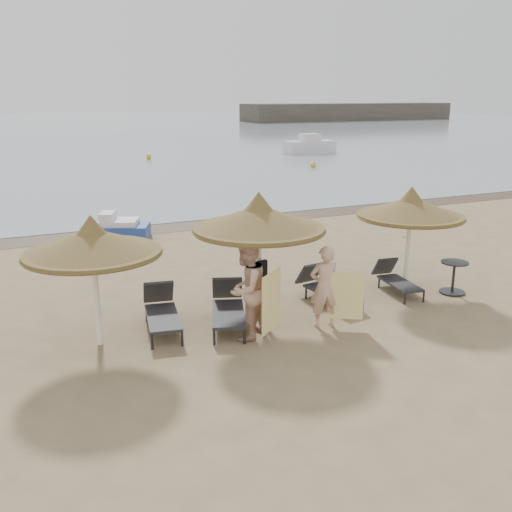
{
  "coord_description": "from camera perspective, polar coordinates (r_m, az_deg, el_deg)",
  "views": [
    {
      "loc": [
        -4.92,
        -9.66,
        4.5
      ],
      "look_at": [
        0.08,
        1.2,
        1.11
      ],
      "focal_mm": 40.0,
      "sensor_mm": 36.0,
      "label": 1
    }
  ],
  "objects": [
    {
      "name": "pedal_boat",
      "position": [
        18.93,
        -13.6,
        2.64
      ],
      "size": [
        2.16,
        1.75,
        0.87
      ],
      "rotation": [
        0.0,
        0.0,
        -0.4
      ],
      "color": "navy",
      "rests_on": "ground"
    },
    {
      "name": "towel_right",
      "position": [
        11.42,
        8.99,
        -3.98
      ],
      "size": [
        0.6,
        0.37,
        0.97
      ],
      "rotation": [
        0.0,
        0.0,
        -0.54
      ],
      "color": "yellow",
      "rests_on": "ground"
    },
    {
      "name": "palapa_center",
      "position": [
        11.34,
        0.27,
        3.74
      ],
      "size": [
        2.69,
        2.69,
        2.67
      ],
      "rotation": [
        0.0,
        0.0,
        0.06
      ],
      "color": "white",
      "rests_on": "ground"
    },
    {
      "name": "bag_patterned",
      "position": [
        11.74,
        -0.11,
        -0.75
      ],
      "size": [
        0.29,
        0.19,
        0.35
      ],
      "rotation": [
        0.0,
        0.0,
        0.4
      ],
      "color": "white",
      "rests_on": "ground"
    },
    {
      "name": "lounger_far_left",
      "position": [
        11.55,
        -9.42,
        -5.35
      ],
      "size": [
        0.92,
        1.91,
        0.82
      ],
      "rotation": [
        0.0,
        0.0,
        -0.18
      ],
      "color": "#232326",
      "rests_on": "ground"
    },
    {
      "name": "sea",
      "position": [
        89.9,
        -22.04,
        11.85
      ],
      "size": [
        200.0,
        140.0,
        0.03
      ],
      "primitive_type": "cube",
      "color": "gray",
      "rests_on": "ground"
    },
    {
      "name": "palapa_right",
      "position": [
        13.73,
        15.2,
        4.67
      ],
      "size": [
        2.5,
        2.5,
        2.48
      ],
      "rotation": [
        0.0,
        0.0,
        0.35
      ],
      "color": "white",
      "rests_on": "ground"
    },
    {
      "name": "ground",
      "position": [
        11.73,
        2.11,
        -6.73
      ],
      "size": [
        160.0,
        160.0,
        0.0
      ],
      "primitive_type": "plane",
      "color": "#937B54",
      "rests_on": "ground"
    },
    {
      "name": "person_right",
      "position": [
        11.33,
        6.88,
        -2.43
      ],
      "size": [
        1.0,
        0.77,
        1.94
      ],
      "primitive_type": "imported",
      "rotation": [
        0.0,
        0.0,
        2.91
      ],
      "color": "#D4A48B",
      "rests_on": "ground"
    },
    {
      "name": "lounger_far_right",
      "position": [
        13.87,
        13.77,
        -2.19
      ],
      "size": [
        0.75,
        1.64,
        0.71
      ],
      "rotation": [
        0.0,
        0.0,
        -0.15
      ],
      "color": "#232326",
      "rests_on": "ground"
    },
    {
      "name": "person_left",
      "position": [
        10.67,
        -0.96,
        -2.58
      ],
      "size": [
        1.24,
        1.15,
        2.26
      ],
      "primitive_type": "imported",
      "rotation": [
        0.0,
        0.0,
        3.77
      ],
      "color": "#D4A48B",
      "rests_on": "ground"
    },
    {
      "name": "buoy_mid",
      "position": [
        42.41,
        -10.68,
        9.74
      ],
      "size": [
        0.4,
        0.4,
        0.4
      ],
      "primitive_type": "sphere",
      "color": "gold",
      "rests_on": "ground"
    },
    {
      "name": "bag_dark",
      "position": [
        11.45,
        0.6,
        -1.27
      ],
      "size": [
        0.25,
        0.15,
        0.34
      ],
      "rotation": [
        0.0,
        0.0,
        0.32
      ],
      "color": "black",
      "rests_on": "ground"
    },
    {
      "name": "palapa_left",
      "position": [
        10.55,
        -16.06,
        1.3
      ],
      "size": [
        2.49,
        2.49,
        2.47
      ],
      "rotation": [
        0.0,
        0.0,
        0.18
      ],
      "color": "white",
      "rests_on": "ground"
    },
    {
      "name": "lounger_near_left",
      "position": [
        11.59,
        -2.82,
        -5.03
      ],
      "size": [
        1.24,
        1.97,
        0.84
      ],
      "rotation": [
        0.0,
        0.0,
        -0.36
      ],
      "color": "#232326",
      "rests_on": "ground"
    },
    {
      "name": "side_table",
      "position": [
        14.12,
        19.13,
        -2.12
      ],
      "size": [
        0.63,
        0.63,
        0.77
      ],
      "rotation": [
        0.0,
        0.0,
        -0.13
      ],
      "color": "#232326",
      "rests_on": "ground"
    },
    {
      "name": "wet_sand_strip",
      "position": [
        20.19,
        -10.0,
        2.72
      ],
      "size": [
        200.0,
        1.6,
        0.01
      ],
      "primitive_type": "cube",
      "color": "#4B3726",
      "rests_on": "ground"
    },
    {
      "name": "lounger_near_right",
      "position": [
        12.9,
        6.97,
        -3.05
      ],
      "size": [
        0.81,
        1.8,
        0.78
      ],
      "rotation": [
        0.0,
        0.0,
        0.14
      ],
      "color": "#232326",
      "rests_on": "ground"
    },
    {
      "name": "towel_left",
      "position": [
        10.62,
        1.54,
        -4.57
      ],
      "size": [
        0.65,
        0.53,
        1.15
      ],
      "rotation": [
        0.0,
        0.0,
        0.68
      ],
      "color": "yellow",
      "rests_on": "ground"
    },
    {
      "name": "buoy_right",
      "position": [
        37.1,
        5.73,
        9.07
      ],
      "size": [
        0.37,
        0.37,
        0.37
      ],
      "primitive_type": "sphere",
      "color": "gold",
      "rests_on": "ground"
    }
  ]
}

